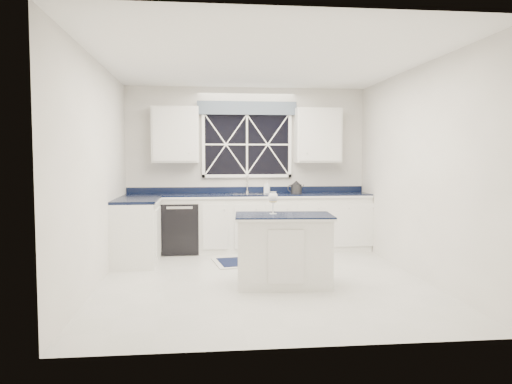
{
  "coord_description": "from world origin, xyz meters",
  "views": [
    {
      "loc": [
        -0.75,
        -6.12,
        1.54
      ],
      "look_at": [
        -0.04,
        0.4,
        1.08
      ],
      "focal_mm": 35.0,
      "sensor_mm": 36.0,
      "label": 1
    }
  ],
  "objects": [
    {
      "name": "upper_cabinets",
      "position": [
        0.0,
        2.08,
        1.9
      ],
      "size": [
        3.1,
        0.34,
        0.9
      ],
      "color": "silver",
      "rests_on": "ground"
    },
    {
      "name": "soap_bottle",
      "position": [
        0.32,
        2.08,
        1.04
      ],
      "size": [
        0.11,
        0.12,
        0.21
      ],
      "primitive_type": "imported",
      "rotation": [
        0.0,
        0.0,
        -0.25
      ],
      "color": "silver",
      "rests_on": "countertop"
    },
    {
      "name": "base_cabinets",
      "position": [
        -0.33,
        1.78,
        0.45
      ],
      "size": [
        3.99,
        1.6,
        0.9
      ],
      "color": "silver",
      "rests_on": "ground"
    },
    {
      "name": "kettle",
      "position": [
        0.8,
        2.0,
        1.04
      ],
      "size": [
        0.3,
        0.22,
        0.21
      ],
      "rotation": [
        0.0,
        0.0,
        0.24
      ],
      "color": "#2A2A2C",
      "rests_on": "countertop"
    },
    {
      "name": "faucet",
      "position": [
        0.0,
        2.14,
        1.1
      ],
      "size": [
        0.05,
        0.2,
        0.3
      ],
      "color": "#BBBBBD",
      "rests_on": "countertop"
    },
    {
      "name": "dishwasher",
      "position": [
        -1.1,
        1.95,
        0.41
      ],
      "size": [
        0.6,
        0.58,
        0.82
      ],
      "primitive_type": "cube",
      "color": "black",
      "rests_on": "ground"
    },
    {
      "name": "rug",
      "position": [
        0.05,
        1.09,
        0.01
      ],
      "size": [
        1.36,
        0.95,
        0.02
      ],
      "rotation": [
        0.0,
        0.0,
        0.15
      ],
      "color": "beige",
      "rests_on": "ground"
    },
    {
      "name": "window",
      "position": [
        0.0,
        2.2,
        1.83
      ],
      "size": [
        1.65,
        0.09,
        1.26
      ],
      "color": "black",
      "rests_on": "ground"
    },
    {
      "name": "island",
      "position": [
        0.21,
        -0.28,
        0.43
      ],
      "size": [
        1.2,
        0.78,
        0.86
      ],
      "rotation": [
        0.0,
        0.0,
        -0.08
      ],
      "color": "silver",
      "rests_on": "ground"
    },
    {
      "name": "wine_glass",
      "position": [
        0.09,
        -0.22,
        1.04
      ],
      "size": [
        0.11,
        0.11,
        0.27
      ],
      "color": "white",
      "rests_on": "island"
    },
    {
      "name": "ground",
      "position": [
        0.0,
        0.0,
        0.0
      ],
      "size": [
        4.5,
        4.5,
        0.0
      ],
      "primitive_type": "plane",
      "color": "beige",
      "rests_on": "ground"
    },
    {
      "name": "countertop",
      "position": [
        0.0,
        1.95,
        0.92
      ],
      "size": [
        3.98,
        0.64,
        0.04
      ],
      "primitive_type": "cube",
      "color": "black",
      "rests_on": "base_cabinets"
    },
    {
      "name": "back_wall",
      "position": [
        0.0,
        2.25,
        1.35
      ],
      "size": [
        4.0,
        0.1,
        2.7
      ],
      "primitive_type": "cube",
      "color": "silver",
      "rests_on": "ground"
    }
  ]
}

